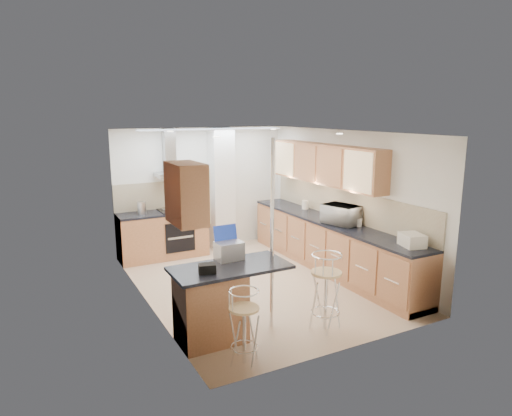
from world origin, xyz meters
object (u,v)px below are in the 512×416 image
microwave (341,215)px  laptop (229,251)px  bar_stool_near (244,327)px  bar_stool_end (326,292)px  bread_bin (412,240)px

microwave → laptop: size_ratio=1.79×
microwave → bar_stool_near: (-2.74, -1.79, -0.64)m
bar_stool_near → bar_stool_end: bar_stool_end is taller
bar_stool_end → bread_bin: 1.59m
microwave → bread_bin: 1.52m
microwave → laptop: bearing=94.1°
microwave → laptop: microwave is taller
bar_stool_near → bread_bin: bread_bin is taller
microwave → bar_stool_end: (-1.43, -1.53, -0.57)m
laptop → bread_bin: (2.59, -0.63, -0.04)m
microwave → bar_stool_near: bearing=107.7°
microwave → laptop: 2.67m
laptop → bar_stool_end: bearing=-32.3°
bread_bin → microwave: bearing=108.1°
laptop → bar_stool_near: (-0.23, -0.90, -0.61)m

